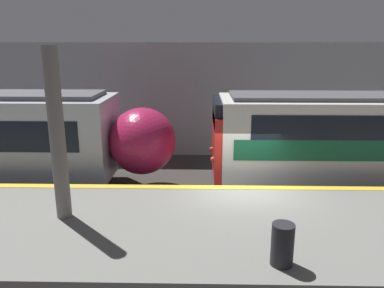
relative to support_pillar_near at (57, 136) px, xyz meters
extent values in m
plane|color=#33302D|center=(4.70, 2.18, -3.19)|extent=(120.00, 120.00, 0.00)
cube|color=slate|center=(4.70, -0.23, -2.63)|extent=(40.00, 4.84, 1.12)
cube|color=gold|center=(4.70, 2.03, -2.06)|extent=(40.00, 0.30, 0.01)
cube|color=#939399|center=(4.70, 9.25, -0.50)|extent=(50.00, 0.15, 5.36)
cylinder|color=slate|center=(0.00, 0.00, 0.00)|extent=(0.36, 0.36, 4.14)
ellipsoid|color=#B21E4C|center=(1.27, 4.69, -1.32)|extent=(2.42, 2.73, 2.42)
sphere|color=#F2EFCC|center=(2.22, 4.69, -1.75)|extent=(0.20, 0.20, 0.20)
cube|color=red|center=(3.97, 4.69, -1.40)|extent=(0.25, 2.90, 2.30)
cube|color=black|center=(3.97, 4.69, -0.25)|extent=(0.25, 2.61, 0.92)
sphere|color=#EA4C42|center=(3.82, 4.02, -1.81)|extent=(0.18, 0.18, 0.18)
sphere|color=#EA4C42|center=(3.82, 5.36, -1.81)|extent=(0.18, 0.18, 0.18)
cylinder|color=#232328|center=(4.96, -1.99, -1.64)|extent=(0.44, 0.44, 0.85)
camera|label=1|loc=(3.37, -8.48, 2.08)|focal=35.00mm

